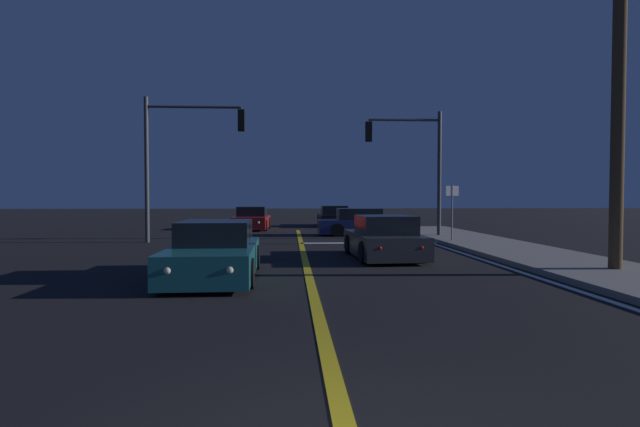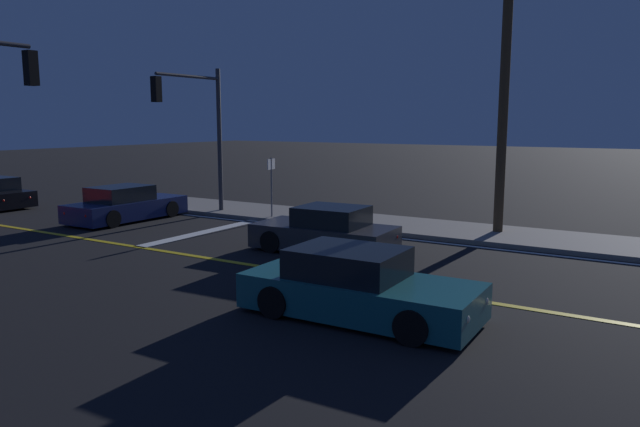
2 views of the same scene
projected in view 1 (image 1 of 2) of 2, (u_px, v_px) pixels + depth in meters
sidewalk_right at (586, 267)px, 13.13m from camera, size 3.20×34.22×0.15m
lane_line_center at (308, 273)px, 12.70m from camera, size 0.20×32.32×0.01m
lane_line_edge_right at (516, 271)px, 13.03m from camera, size 0.16×32.32×0.01m
stop_bar at (369, 243)px, 20.86m from camera, size 5.64×0.50×0.01m
car_lead_oncoming_teal at (215, 253)px, 11.89m from camera, size 2.06×4.65×1.34m
car_distant_tail_navy at (363, 224)px, 25.12m from camera, size 4.67×1.99×1.34m
car_side_waiting_red at (252, 220)px, 29.52m from camera, size 2.08×4.20×1.34m
car_following_oncoming_black at (334, 217)px, 32.98m from camera, size 2.01×4.45×1.34m
car_mid_block_charcoal at (384, 240)px, 15.71m from camera, size 2.13×4.21×1.34m
traffic_signal_near_right at (413, 154)px, 23.17m from camera, size 3.53×0.28×5.84m
traffic_signal_far_left at (182, 146)px, 21.16m from camera, size 4.18×0.28×6.09m
utility_pole_right at (619, 59)px, 12.24m from camera, size 1.67×0.31×10.18m
street_sign_corner at (452, 204)px, 20.51m from camera, size 0.56×0.11×2.41m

